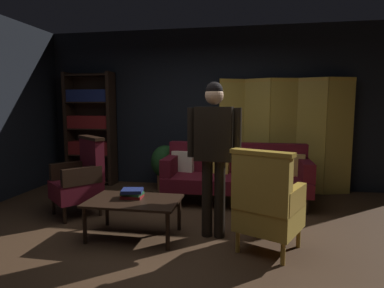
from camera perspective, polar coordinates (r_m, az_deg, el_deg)
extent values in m
plane|color=#3D2819|center=(3.71, -2.26, -16.24)|extent=(10.00, 10.00, 0.00)
cube|color=black|center=(5.83, 2.86, 6.31)|extent=(7.20, 0.10, 2.80)
cube|color=#B29338|center=(5.60, 7.05, 1.63)|extent=(0.43, 0.21, 1.90)
cube|color=#B78E33|center=(5.60, 7.19, 11.06)|extent=(0.44, 0.22, 0.06)
cube|color=#B29338|center=(5.59, 11.35, 1.54)|extent=(0.43, 0.22, 1.90)
cube|color=#B78E33|center=(5.59, 11.57, 10.98)|extent=(0.43, 0.23, 0.06)
cube|color=#B29338|center=(5.58, 15.79, 1.41)|extent=(0.45, 0.15, 1.90)
cube|color=#B78E33|center=(5.58, 16.10, 10.86)|extent=(0.45, 0.15, 0.06)
cube|color=#B29338|center=(5.63, 20.27, 1.29)|extent=(0.45, 0.17, 1.90)
cube|color=#B78E33|center=(5.62, 20.66, 10.65)|extent=(0.45, 0.18, 0.06)
cube|color=#B29338|center=(5.72, 24.60, 1.17)|extent=(0.45, 0.17, 1.90)
cube|color=#B78E33|center=(5.71, 25.06, 10.39)|extent=(0.45, 0.17, 0.06)
cube|color=black|center=(6.44, -20.83, 2.58)|extent=(0.06, 0.32, 2.05)
cube|color=black|center=(6.05, -13.98, 2.58)|extent=(0.06, 0.32, 2.05)
cube|color=black|center=(6.37, -16.89, 2.69)|extent=(0.90, 0.02, 2.05)
cube|color=black|center=(6.38, -17.20, -6.10)|extent=(0.86, 0.30, 0.02)
cube|color=black|center=(6.29, -17.35, -1.80)|extent=(0.86, 0.30, 0.02)
cube|color=maroon|center=(6.25, -17.48, -0.65)|extent=(0.78, 0.22, 0.24)
cube|color=black|center=(6.24, -17.51, 2.58)|extent=(0.86, 0.30, 0.02)
cube|color=maroon|center=(6.21, -17.64, 3.73)|extent=(0.78, 0.22, 0.23)
cube|color=black|center=(6.22, -17.67, 7.02)|extent=(0.86, 0.30, 0.02)
cube|color=navy|center=(6.21, -17.80, 8.13)|extent=(0.78, 0.22, 0.22)
cube|color=black|center=(6.25, -17.83, 11.45)|extent=(0.86, 0.30, 0.02)
cylinder|color=black|center=(4.72, -4.31, -9.71)|extent=(0.07, 0.07, 0.22)
cylinder|color=black|center=(4.65, 19.43, -10.37)|extent=(0.07, 0.07, 0.22)
cylinder|color=black|center=(5.28, -2.68, -7.90)|extent=(0.07, 0.07, 0.22)
cylinder|color=black|center=(5.22, 18.37, -8.44)|extent=(0.07, 0.07, 0.22)
cube|color=#4C0F19|center=(4.82, 7.66, -6.82)|extent=(2.10, 0.76, 0.20)
cube|color=#4C0F19|center=(5.06, 7.87, -2.36)|extent=(2.10, 0.18, 0.46)
cube|color=#4C0F19|center=(4.91, -3.83, -3.78)|extent=(0.16, 0.68, 0.26)
cube|color=#4C0F19|center=(4.83, 19.42, -4.33)|extent=(0.16, 0.68, 0.26)
cube|color=beige|center=(5.06, -1.63, -3.21)|extent=(0.35, 0.16, 0.34)
cube|color=#B79338|center=(4.98, 4.62, -3.40)|extent=(0.36, 0.20, 0.35)
cube|color=maroon|center=(4.96, 11.01, -3.54)|extent=(0.34, 0.14, 0.35)
cube|color=tan|center=(5.00, 17.37, -3.65)|extent=(0.35, 0.14, 0.34)
cylinder|color=black|center=(3.68, -18.45, -13.50)|extent=(0.04, 0.04, 0.39)
cylinder|color=black|center=(3.36, -4.33, -15.13)|extent=(0.04, 0.04, 0.39)
cylinder|color=black|center=(4.13, -14.81, -11.10)|extent=(0.04, 0.04, 0.39)
cylinder|color=black|center=(3.85, -2.29, -12.20)|extent=(0.04, 0.04, 0.39)
cube|color=black|center=(3.66, -10.23, -9.86)|extent=(1.00, 0.64, 0.03)
cylinder|color=#B78E33|center=(3.62, 18.31, -15.32)|extent=(0.04, 0.04, 0.22)
cylinder|color=#B78E33|center=(3.76, 11.38, -14.22)|extent=(0.04, 0.04, 0.22)
cylinder|color=#B78E33|center=(3.21, 15.79, -18.14)|extent=(0.04, 0.04, 0.22)
cylinder|color=#B78E33|center=(3.38, 8.08, -16.68)|extent=(0.04, 0.04, 0.22)
cube|color=#B79338|center=(3.40, 13.50, -12.46)|extent=(0.74, 0.74, 0.24)
cube|color=#B79338|center=(3.09, 12.11, -6.87)|extent=(0.56, 0.35, 0.54)
cube|color=#B78E33|center=(3.03, 12.24, -1.54)|extent=(0.60, 0.37, 0.04)
cube|color=#B78E33|center=(3.26, 17.59, -9.23)|extent=(0.29, 0.49, 0.22)
cube|color=#B78E33|center=(3.42, 9.84, -8.21)|extent=(0.29, 0.49, 0.22)
cylinder|color=black|center=(4.78, -23.29, -10.04)|extent=(0.04, 0.04, 0.22)
cylinder|color=black|center=(4.36, -21.60, -11.60)|extent=(0.04, 0.04, 0.22)
cylinder|color=black|center=(4.92, -18.07, -9.36)|extent=(0.04, 0.04, 0.22)
cylinder|color=black|center=(4.51, -15.92, -10.77)|extent=(0.04, 0.04, 0.22)
cube|color=#4C0F19|center=(4.58, -19.84, -7.66)|extent=(0.79, 0.79, 0.24)
cube|color=#4C0F19|center=(4.57, -17.32, -2.57)|extent=(0.50, 0.46, 0.54)
cube|color=black|center=(4.54, -17.45, 1.04)|extent=(0.54, 0.49, 0.04)
cube|color=black|center=(4.75, -20.91, -4.34)|extent=(0.40, 0.44, 0.22)
cube|color=black|center=(4.30, -18.90, -5.38)|extent=(0.40, 0.44, 0.22)
cylinder|color=black|center=(3.60, 4.91, -9.70)|extent=(0.12, 0.12, 0.86)
cylinder|color=black|center=(3.62, 2.70, -9.57)|extent=(0.12, 0.12, 0.86)
cube|color=maroon|center=(3.51, 3.86, -2.25)|extent=(0.33, 0.18, 0.09)
cube|color=black|center=(3.48, 3.90, 1.82)|extent=(0.41, 0.24, 0.58)
cube|color=white|center=(3.58, 4.21, 2.43)|extent=(0.14, 0.02, 0.41)
cube|color=maroon|center=(3.58, 4.25, 6.13)|extent=(0.09, 0.03, 0.04)
cylinder|color=black|center=(3.44, 8.00, 1.88)|extent=(0.09, 0.09, 0.54)
cylinder|color=black|center=(3.53, -0.11, 2.07)|extent=(0.09, 0.09, 0.54)
sphere|color=tan|center=(3.47, 3.95, 8.59)|extent=(0.20, 0.20, 0.20)
sphere|color=black|center=(3.47, 3.96, 9.41)|extent=(0.18, 0.18, 0.18)
cylinder|color=brown|center=(5.62, -4.74, -6.70)|extent=(0.28, 0.28, 0.28)
ellipsoid|color=#193D19|center=(5.55, -4.78, -3.10)|extent=(0.48, 0.48, 0.56)
cube|color=maroon|center=(3.73, -10.52, -9.09)|extent=(0.24, 0.19, 0.03)
cube|color=#1E4C28|center=(3.72, -10.53, -8.62)|extent=(0.24, 0.18, 0.03)
cube|color=navy|center=(3.71, -10.55, -8.13)|extent=(0.26, 0.23, 0.04)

